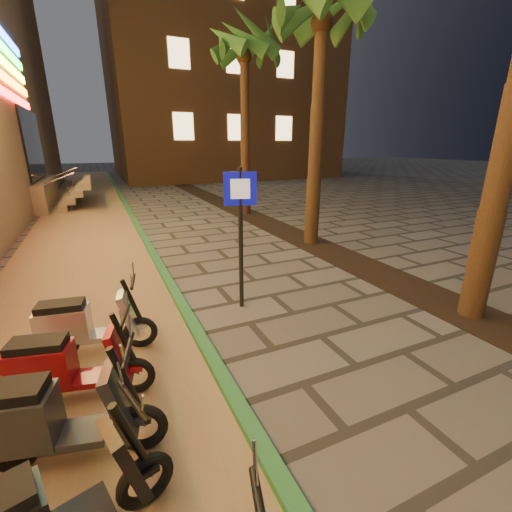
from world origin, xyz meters
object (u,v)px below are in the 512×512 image
pedestrian_sign (241,220)px  scooter_9 (83,325)px  scooter_7 (45,420)px  scooter_8 (65,366)px

pedestrian_sign → scooter_9: (-2.55, -0.49, -1.14)m
scooter_7 → scooter_9: size_ratio=1.07×
scooter_8 → scooter_9: 0.95m
scooter_7 → scooter_8: size_ratio=1.09×
scooter_7 → scooter_9: bearing=94.5°
pedestrian_sign → scooter_8: size_ratio=1.63×
scooter_9 → scooter_7: bearing=-89.1°
scooter_7 → scooter_8: 0.87m
pedestrian_sign → scooter_8: (-2.72, -1.42, -1.14)m
pedestrian_sign → scooter_9: pedestrian_sign is taller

